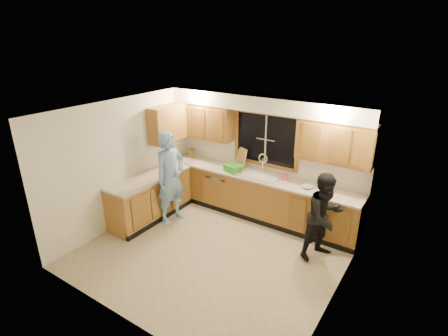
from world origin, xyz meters
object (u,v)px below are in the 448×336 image
object	(u,v)px
sink	(258,178)
man	(171,178)
bowl	(308,187)
dishwasher	(223,188)
stove	(130,208)
dish_crate	(234,168)
knife_block	(192,153)
soap_bottle	(285,176)
woman	(325,217)

from	to	relation	value
sink	man	bearing A→B (deg)	-140.90
man	bowl	xyz separation A→B (m)	(2.43, 1.05, 0.01)
sink	dishwasher	distance (m)	0.96
stove	man	xyz separation A→B (m)	(0.44, 0.72, 0.48)
bowl	dish_crate	bearing A→B (deg)	-178.36
knife_block	dish_crate	distance (m)	1.28
dishwasher	stove	world-z (taller)	stove
dishwasher	dish_crate	distance (m)	0.68
stove	bowl	xyz separation A→B (m)	(2.87, 1.77, 0.49)
bowl	man	bearing A→B (deg)	-156.62
sink	dish_crate	world-z (taller)	sink
stove	soap_bottle	world-z (taller)	soap_bottle
soap_bottle	bowl	distance (m)	0.53
soap_bottle	stove	bearing A→B (deg)	-141.30
man	knife_block	xyz separation A→B (m)	(-0.42, 1.21, 0.08)
man	dish_crate	size ratio (longest dim) A/B	5.86
man	knife_block	bearing A→B (deg)	27.39
woman	bowl	xyz separation A→B (m)	(-0.54, 0.60, 0.18)
dish_crate	soap_bottle	size ratio (longest dim) A/B	1.76
man	dish_crate	world-z (taller)	man
bowl	dishwasher	bearing A→B (deg)	178.85
man	woman	size ratio (longest dim) A/B	1.22
man	stove	bearing A→B (deg)	156.74
dish_crate	dishwasher	bearing A→B (deg)	165.69
man	woman	bearing A→B (deg)	-73.13
dishwasher	woman	bearing A→B (deg)	-14.52
stove	dishwasher	bearing A→B (deg)	62.31
dishwasher	knife_block	distance (m)	1.12
stove	soap_bottle	size ratio (longest dim) A/B	4.96
dishwasher	stove	bearing A→B (deg)	-117.69
sink	dishwasher	bearing A→B (deg)	-179.01
sink	stove	world-z (taller)	sink
woman	dishwasher	bearing A→B (deg)	103.62
sink	woman	world-z (taller)	woman
dishwasher	soap_bottle	bearing A→B (deg)	3.22
stove	woman	world-z (taller)	woman
bowl	soap_bottle	bearing A→B (deg)	167.11
soap_bottle	bowl	world-z (taller)	soap_bottle
knife_block	bowl	xyz separation A→B (m)	(2.85, -0.15, -0.07)
man	bowl	size ratio (longest dim) A/B	9.60
woman	soap_bottle	world-z (taller)	woman
sink	dish_crate	size ratio (longest dim) A/B	2.69
stove	soap_bottle	distance (m)	3.07
sink	knife_block	size ratio (longest dim) A/B	4.37
knife_block	dish_crate	xyz separation A→B (m)	(1.26, -0.20, -0.02)
bowl	sink	bearing A→B (deg)	177.15
sink	soap_bottle	world-z (taller)	sink
dishwasher	man	bearing A→B (deg)	-115.06
knife_block	man	bearing A→B (deg)	-67.82
woman	dish_crate	bearing A→B (deg)	103.59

